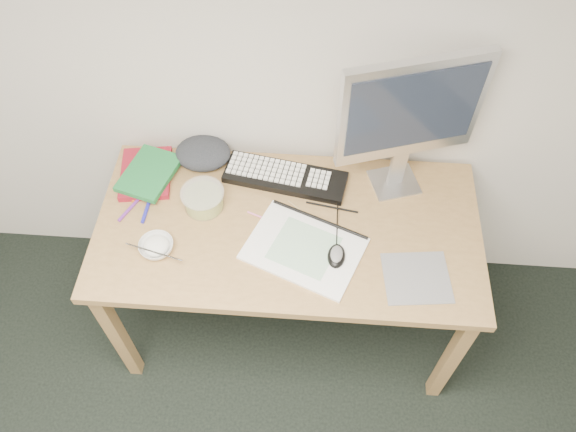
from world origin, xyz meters
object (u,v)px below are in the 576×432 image
at_px(desk, 288,239).
at_px(rice_bowl, 157,247).
at_px(sketchpad, 304,249).
at_px(keyboard, 285,177).
at_px(monitor, 411,113).

height_order(desk, rice_bowl, rice_bowl).
bearing_deg(sketchpad, rice_bowl, -153.47).
distance_m(keyboard, rice_bowl, 0.55).
bearing_deg(rice_bowl, keyboard, 39.67).
xyz_separation_m(keyboard, monitor, (0.42, 0.01, 0.35)).
height_order(sketchpad, keyboard, keyboard).
distance_m(desk, monitor, 0.64).
relative_size(sketchpad, monitor, 0.67).
relative_size(sketchpad, keyboard, 0.83).
distance_m(desk, rice_bowl, 0.48).
bearing_deg(keyboard, desk, -73.11).
bearing_deg(keyboard, rice_bowl, -130.33).
distance_m(sketchpad, keyboard, 0.33).
bearing_deg(sketchpad, monitor, 67.25).
bearing_deg(sketchpad, keyboard, 128.22).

